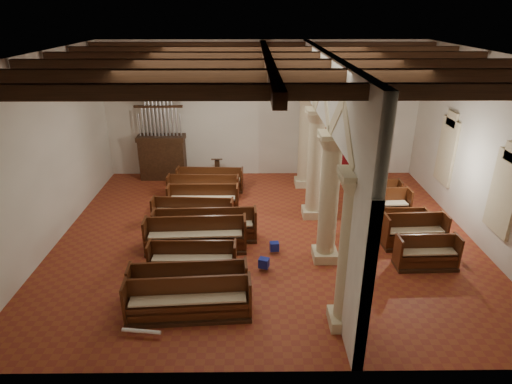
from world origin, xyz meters
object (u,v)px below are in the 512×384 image
object	(u,v)px
pipe_organ	(162,149)
processional_banner	(376,165)
aisle_pew_0	(426,257)
lectern	(218,171)
nave_pew_0	(189,305)

from	to	relation	value
pipe_organ	processional_banner	world-z (taller)	pipe_organ
processional_banner	pipe_organ	bearing A→B (deg)	-161.08
aisle_pew_0	lectern	bearing A→B (deg)	132.73
pipe_organ	lectern	size ratio (longest dim) A/B	3.76
lectern	nave_pew_0	world-z (taller)	lectern
pipe_organ	processional_banner	xyz separation A→B (m)	(9.62, -0.45, -0.62)
processional_banner	aisle_pew_0	bearing A→B (deg)	-71.27
lectern	processional_banner	distance (m)	7.13
processional_banner	lectern	bearing A→B (deg)	-157.88
nave_pew_0	pipe_organ	bearing A→B (deg)	100.41
lectern	nave_pew_0	distance (m)	9.18
processional_banner	nave_pew_0	xyz separation A→B (m)	(-7.19, -9.25, -0.40)
pipe_organ	nave_pew_0	xyz separation A→B (m)	(2.43, -9.70, -1.01)
lectern	aisle_pew_0	size ratio (longest dim) A/B	0.63
processional_banner	aisle_pew_0	world-z (taller)	processional_banner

